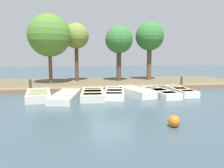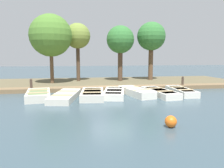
% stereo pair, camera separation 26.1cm
% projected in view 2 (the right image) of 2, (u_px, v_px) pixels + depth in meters
% --- Properties ---
extents(ground_plane, '(80.00, 80.00, 0.00)m').
position_uv_depth(ground_plane, '(111.00, 94.00, 13.78)').
color(ground_plane, '#384C56').
extents(shore_bank, '(8.00, 24.00, 0.16)m').
position_uv_depth(shore_bank, '(102.00, 83.00, 18.67)').
color(shore_bank, brown).
rests_on(shore_bank, ground_plane).
extents(dock_walkway, '(1.01, 18.58, 0.27)m').
position_uv_depth(dock_walkway, '(108.00, 88.00, 15.19)').
color(dock_walkway, brown).
rests_on(dock_walkway, ground_plane).
extents(rowboat_0, '(2.92, 1.59, 0.44)m').
position_uv_depth(rowboat_0, '(38.00, 95.00, 12.15)').
color(rowboat_0, beige).
rests_on(rowboat_0, ground_plane).
extents(rowboat_1, '(3.70, 1.80, 0.35)m').
position_uv_depth(rowboat_1, '(65.00, 96.00, 12.10)').
color(rowboat_1, beige).
rests_on(rowboat_1, ground_plane).
extents(rowboat_2, '(3.08, 1.52, 0.42)m').
position_uv_depth(rowboat_2, '(92.00, 94.00, 12.45)').
color(rowboat_2, beige).
rests_on(rowboat_2, ground_plane).
extents(rowboat_3, '(3.13, 1.75, 0.39)m').
position_uv_depth(rowboat_3, '(114.00, 93.00, 12.86)').
color(rowboat_3, silver).
rests_on(rowboat_3, ground_plane).
extents(rowboat_4, '(3.25, 1.68, 0.44)m').
position_uv_depth(rowboat_4, '(136.00, 92.00, 13.19)').
color(rowboat_4, silver).
rests_on(rowboat_4, ground_plane).
extents(rowboat_5, '(3.38, 1.43, 0.38)m').
position_uv_depth(rowboat_5, '(160.00, 92.00, 13.12)').
color(rowboat_5, silver).
rests_on(rowboat_5, ground_plane).
extents(rowboat_6, '(3.05, 1.10, 0.39)m').
position_uv_depth(rowboat_6, '(181.00, 91.00, 13.60)').
color(rowboat_6, silver).
rests_on(rowboat_6, ground_plane).
extents(mooring_post_near, '(0.16, 0.16, 0.90)m').
position_uv_depth(mooring_post_near, '(31.00, 85.00, 14.36)').
color(mooring_post_near, '#47382D').
rests_on(mooring_post_near, ground_plane).
extents(mooring_post_far, '(0.16, 0.16, 0.90)m').
position_uv_depth(mooring_post_far, '(183.00, 82.00, 16.05)').
color(mooring_post_far, '#47382D').
rests_on(mooring_post_far, ground_plane).
extents(buoy, '(0.40, 0.40, 0.40)m').
position_uv_depth(buoy, '(171.00, 121.00, 7.25)').
color(buoy, orange).
rests_on(buoy, ground_plane).
extents(park_tree_far_left, '(3.37, 3.37, 5.68)m').
position_uv_depth(park_tree_far_left, '(51.00, 36.00, 17.37)').
color(park_tree_far_left, brown).
rests_on(park_tree_far_left, ground_plane).
extents(park_tree_left, '(2.21, 2.21, 5.21)m').
position_uv_depth(park_tree_left, '(78.00, 37.00, 18.98)').
color(park_tree_left, '#4C3828').
rests_on(park_tree_left, ground_plane).
extents(park_tree_center, '(2.43, 2.43, 5.02)m').
position_uv_depth(park_tree_center, '(120.00, 40.00, 19.17)').
color(park_tree_center, '#4C3828').
rests_on(park_tree_center, ground_plane).
extents(park_tree_right, '(2.59, 2.59, 5.46)m').
position_uv_depth(park_tree_right, '(151.00, 37.00, 19.93)').
color(park_tree_right, brown).
rests_on(park_tree_right, ground_plane).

